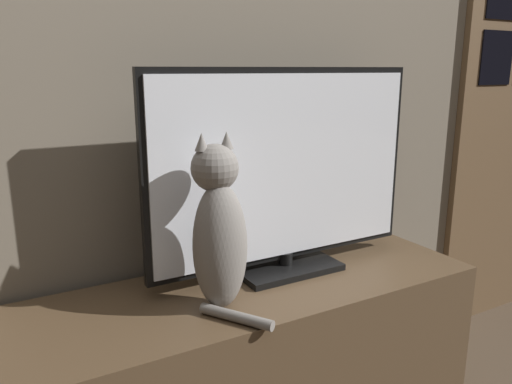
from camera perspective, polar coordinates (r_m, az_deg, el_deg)
wall_back at (r=1.59m, az=-7.98°, el=18.34°), size 4.80×0.05×2.60m
tv_stand at (r=1.60m, az=-2.77°, el=-20.21°), size 1.55×0.46×0.55m
tv at (r=1.53m, az=3.47°, el=2.10°), size 0.91×0.20×0.63m
cat at (r=1.31m, az=-4.28°, el=-4.44°), size 0.15×0.28×0.47m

